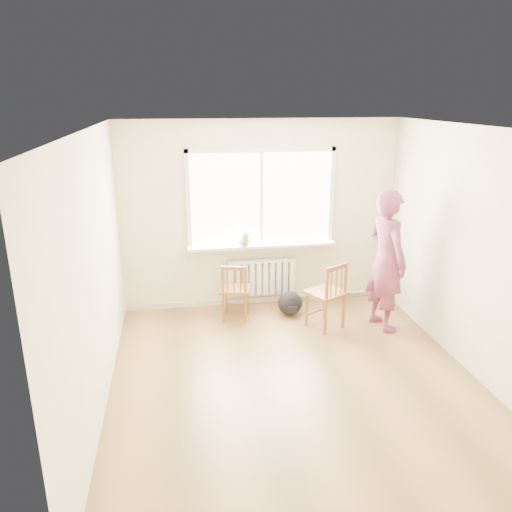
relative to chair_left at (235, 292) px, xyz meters
name	(u,v)px	position (x,y,z in m)	size (l,w,h in m)	color
floor	(295,381)	(0.45, -1.70, -0.41)	(4.50, 4.50, 0.00)	#9A6C3F
ceiling	(302,129)	(0.45, -1.70, 2.29)	(4.50, 4.50, 0.00)	white
back_wall	(261,215)	(0.45, 0.55, 0.94)	(4.00, 0.01, 2.70)	beige
window	(261,194)	(0.45, 0.52, 1.25)	(2.12, 0.05, 1.42)	white
windowsill	(262,245)	(0.45, 0.44, 0.52)	(2.15, 0.22, 0.04)	white
radiator	(262,277)	(0.45, 0.46, 0.03)	(1.00, 0.12, 0.55)	white
heating_pipe	(341,293)	(1.70, 0.49, -0.33)	(0.04, 0.04, 1.40)	silver
baseboard	(261,300)	(0.45, 0.53, -0.37)	(4.00, 0.03, 0.08)	beige
chair_left	(235,292)	(0.00, 0.00, 0.00)	(0.49, 0.47, 0.82)	brown
chair_right	(329,296)	(1.19, -0.47, 0.05)	(0.61, 0.60, 0.93)	brown
person	(386,261)	(1.93, -0.54, 0.52)	(0.68, 0.45, 1.88)	#CE447C
cat	(244,239)	(0.18, 0.35, 0.64)	(0.19, 0.40, 0.27)	#CDB88C
backpack	(290,303)	(0.79, 0.02, -0.24)	(0.35, 0.26, 0.35)	black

